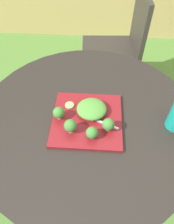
# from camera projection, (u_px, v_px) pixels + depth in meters

# --- Properties ---
(ground_plane) EXTENTS (12.00, 12.00, 0.00)m
(ground_plane) POSITION_uv_depth(u_px,v_px,m) (87.00, 181.00, 1.50)
(ground_plane) COLOR #568438
(patio_table) EXTENTS (0.96, 0.96, 0.74)m
(patio_table) POSITION_uv_depth(u_px,v_px,m) (87.00, 145.00, 1.11)
(patio_table) COLOR #28231E
(patio_table) RESTS_ON ground_plane
(patio_chair) EXTENTS (0.47, 0.47, 0.90)m
(patio_chair) POSITION_uv_depth(u_px,v_px,m) (122.00, 42.00, 1.66)
(patio_chair) COLOR #332D28
(patio_chair) RESTS_ON ground_plane
(salad_plate) EXTENTS (0.29, 0.29, 0.01)m
(salad_plate) POSITION_uv_depth(u_px,v_px,m) (87.00, 120.00, 0.90)
(salad_plate) COLOR maroon
(salad_plate) RESTS_ON patio_table
(fork) EXTENTS (0.15, 0.08, 0.00)m
(fork) POSITION_uv_depth(u_px,v_px,m) (98.00, 121.00, 0.88)
(fork) COLOR silver
(fork) RESTS_ON salad_plate
(lettuce_mound) EXTENTS (0.13, 0.12, 0.04)m
(lettuce_mound) POSITION_uv_depth(u_px,v_px,m) (92.00, 109.00, 0.90)
(lettuce_mound) COLOR #519338
(lettuce_mound) RESTS_ON salad_plate
(broccoli_floret_0) EXTENTS (0.05, 0.05, 0.06)m
(broccoli_floret_0) POSITION_uv_depth(u_px,v_px,m) (59.00, 113.00, 0.87)
(broccoli_floret_0) COLOR #99B770
(broccoli_floret_0) RESTS_ON salad_plate
(broccoli_floret_1) EXTENTS (0.05, 0.05, 0.05)m
(broccoli_floret_1) POSITION_uv_depth(u_px,v_px,m) (92.00, 133.00, 0.81)
(broccoli_floret_1) COLOR #99B770
(broccoli_floret_1) RESTS_ON salad_plate
(broccoli_floret_2) EXTENTS (0.05, 0.05, 0.06)m
(broccoli_floret_2) POSITION_uv_depth(u_px,v_px,m) (108.00, 124.00, 0.83)
(broccoli_floret_2) COLOR #99B770
(broccoli_floret_2) RESTS_ON salad_plate
(broccoli_floret_3) EXTENTS (0.05, 0.05, 0.06)m
(broccoli_floret_3) POSITION_uv_depth(u_px,v_px,m) (70.00, 126.00, 0.82)
(broccoli_floret_3) COLOR #99B770
(broccoli_floret_3) RESTS_ON salad_plate
(cucumber_slice_0) EXTENTS (0.04, 0.04, 0.01)m
(cucumber_slice_0) POSITION_uv_depth(u_px,v_px,m) (70.00, 105.00, 0.94)
(cucumber_slice_0) COLOR #8EB766
(cucumber_slice_0) RESTS_ON salad_plate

